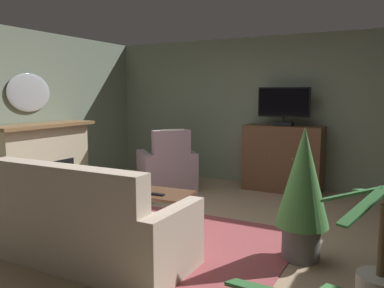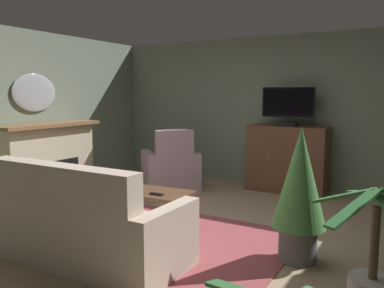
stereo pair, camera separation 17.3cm
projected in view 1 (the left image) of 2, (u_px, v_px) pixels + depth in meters
ground_plane at (192, 236)px, 4.50m from camera, size 6.72×6.25×0.04m
wall_back at (269, 112)px, 6.85m from camera, size 6.72×0.10×2.58m
wall_left at (7, 115)px, 5.78m from camera, size 0.10×6.25×2.58m
rug_central at (165, 240)px, 4.29m from camera, size 2.68×2.04×0.01m
fireplace at (44, 163)px, 6.03m from camera, size 0.89×1.75×1.15m
wall_mirror_oval at (29, 93)px, 6.01m from camera, size 0.06×0.80×0.59m
tv_cabinet at (283, 160)px, 6.47m from camera, size 1.27×0.54×1.08m
television at (284, 105)px, 6.31m from camera, size 0.84×0.20×0.62m
coffee_table at (153, 196)px, 4.72m from camera, size 0.96×0.59×0.43m
tv_remote at (158, 194)px, 4.54m from camera, size 0.17×0.06×0.02m
sofa_floral at (86, 229)px, 3.72m from camera, size 2.03×0.85×0.98m
armchair_beside_cabinet at (167, 170)px, 6.52m from camera, size 1.18×1.18×1.05m
potted_plant_leafy_by_curtain at (303, 187)px, 3.75m from camera, size 0.51×0.51×1.30m
potted_plant_tall_palm_by_window at (380, 285)px, 2.78m from camera, size 0.86×0.83×0.98m
cat at (127, 197)px, 5.79m from camera, size 0.62×0.32×0.19m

